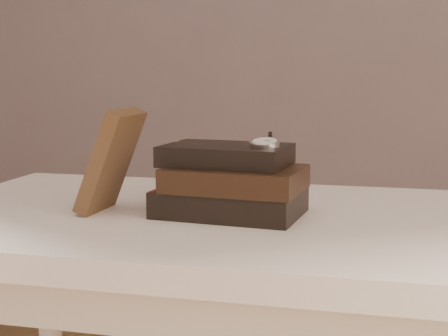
# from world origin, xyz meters

# --- Properties ---
(table) EXTENTS (1.00, 0.60, 0.75)m
(table) POSITION_xyz_m (0.00, 0.35, 0.66)
(table) COLOR white
(table) RESTS_ON ground
(book_stack) EXTENTS (0.24, 0.18, 0.11)m
(book_stack) POSITION_xyz_m (0.02, 0.34, 0.80)
(book_stack) COLOR black
(book_stack) RESTS_ON table
(journal) EXTENTS (0.09, 0.11, 0.17)m
(journal) POSITION_xyz_m (-0.17, 0.31, 0.83)
(journal) COLOR #3B2616
(journal) RESTS_ON table
(pocket_watch) EXTENTS (0.05, 0.15, 0.02)m
(pocket_watch) POSITION_xyz_m (0.08, 0.32, 0.87)
(pocket_watch) COLOR silver
(pocket_watch) RESTS_ON book_stack
(eyeglasses) EXTENTS (0.10, 0.12, 0.04)m
(eyeglasses) POSITION_xyz_m (-0.05, 0.42, 0.81)
(eyeglasses) COLOR silver
(eyeglasses) RESTS_ON book_stack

